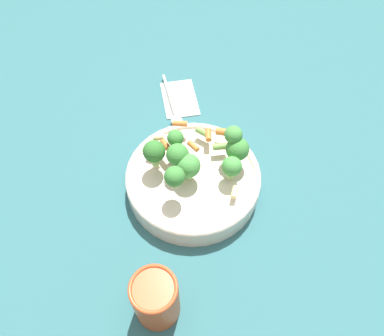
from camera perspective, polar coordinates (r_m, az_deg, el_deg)
The scene contains 6 objects.
ground_plane at distance 0.75m, azimuth 0.00°, elevation -2.81°, with size 3.00×3.00×0.00m, color #2D6066.
bowl at distance 0.73m, azimuth 0.00°, elevation -1.71°, with size 0.26×0.26×0.05m.
pasta_salad at distance 0.68m, azimuth 0.52°, elevation 1.97°, with size 0.17×0.19×0.08m.
cup at distance 0.60m, azimuth -5.75°, elevation -19.17°, with size 0.07×0.07×0.11m.
napkin at distance 0.90m, azimuth -2.04°, elevation 10.59°, with size 0.13×0.10×0.01m.
spoon at distance 0.86m, azimuth -2.98°, elevation 8.89°, with size 0.17×0.06×0.01m.
Camera 1 is at (0.40, 0.00, 0.63)m, focal length 35.00 mm.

